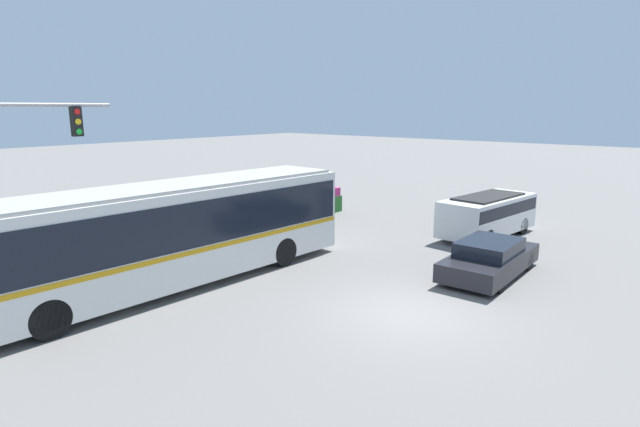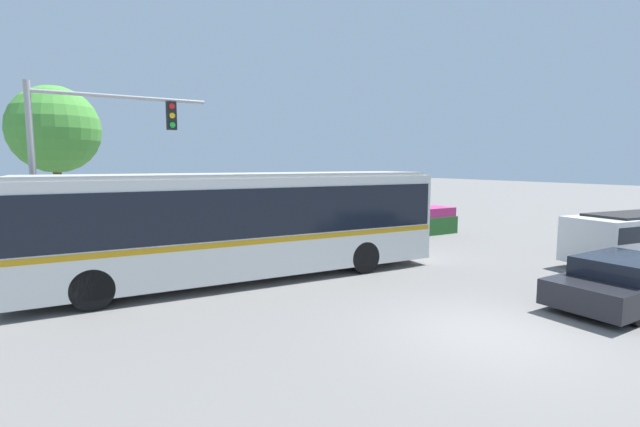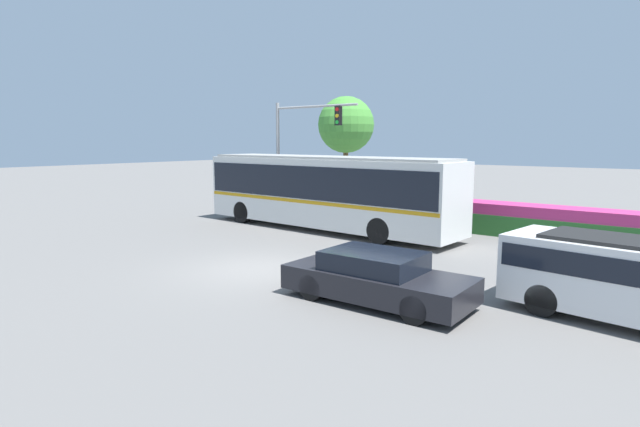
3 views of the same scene
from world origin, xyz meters
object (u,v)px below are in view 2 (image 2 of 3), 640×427
sedan_foreground (626,282)px  suv_left_lane (635,235)px  street_tree_left (55,130)px  city_bus (244,219)px  traffic_light_pole (83,149)px

sedan_foreground → suv_left_lane: (4.99, 2.07, 0.45)m
sedan_foreground → street_tree_left: (-11.62, 15.30, 4.15)m
sedan_foreground → street_tree_left: bearing=126.3°
city_bus → suv_left_lane: size_ratio=2.34×
traffic_light_pole → city_bus: bearing=-35.3°
sedan_foreground → city_bus: bearing=133.4°
city_bus → suv_left_lane: (12.00, -5.12, -0.76)m
sedan_foreground → street_tree_left: 19.66m
sedan_foreground → suv_left_lane: 5.42m
sedan_foreground → suv_left_lane: bearing=21.6°
city_bus → sedan_foreground: size_ratio=2.75×
city_bus → street_tree_left: bearing=-57.6°
sedan_foreground → traffic_light_pole: 15.22m
suv_left_lane → sedan_foreground: bearing=-150.7°
traffic_light_pole → street_tree_left: 5.40m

